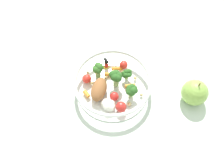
% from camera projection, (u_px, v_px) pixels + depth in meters
% --- Properties ---
extents(ground_plane, '(2.40, 2.40, 0.00)m').
position_uv_depth(ground_plane, '(112.00, 92.00, 0.74)').
color(ground_plane, silver).
extents(food_container, '(0.24, 0.24, 0.07)m').
position_uv_depth(food_container, '(111.00, 85.00, 0.71)').
color(food_container, white).
rests_on(food_container, ground_plane).
extents(loose_apple, '(0.08, 0.08, 0.09)m').
position_uv_depth(loose_apple, '(195.00, 92.00, 0.69)').
color(loose_apple, '#8CB74C').
rests_on(loose_apple, ground_plane).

